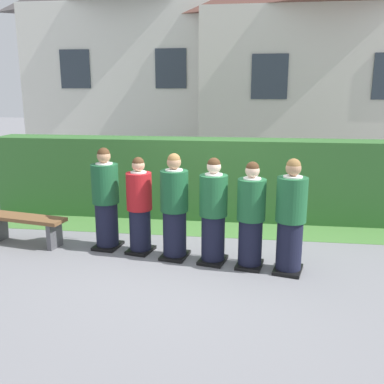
# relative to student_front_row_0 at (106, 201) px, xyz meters

# --- Properties ---
(ground_plane) EXTENTS (60.00, 60.00, 0.00)m
(ground_plane) POSITION_rel_student_front_row_0_xyz_m (1.43, -0.31, -0.78)
(ground_plane) COLOR slate
(student_front_row_0) EXTENTS (0.45, 0.55, 1.64)m
(student_front_row_0) POSITION_rel_student_front_row_0_xyz_m (0.00, 0.00, 0.00)
(student_front_row_0) COLOR black
(student_front_row_0) RESTS_ON ground
(student_in_red_blazer) EXTENTS (0.44, 0.50, 1.52)m
(student_in_red_blazer) POSITION_rel_student_front_row_0_xyz_m (0.58, -0.12, -0.06)
(student_in_red_blazer) COLOR black
(student_in_red_blazer) RESTS_ON ground
(student_front_row_2) EXTENTS (0.45, 0.52, 1.61)m
(student_front_row_2) POSITION_rel_student_front_row_0_xyz_m (1.16, -0.27, -0.01)
(student_front_row_2) COLOR black
(student_front_row_2) RESTS_ON ground
(student_front_row_3) EXTENTS (0.45, 0.52, 1.58)m
(student_front_row_3) POSITION_rel_student_front_row_0_xyz_m (1.75, -0.37, -0.03)
(student_front_row_3) COLOR black
(student_front_row_3) RESTS_ON ground
(student_front_row_4) EXTENTS (0.43, 0.52, 1.55)m
(student_front_row_4) POSITION_rel_student_front_row_0_xyz_m (2.30, -0.48, -0.04)
(student_front_row_4) COLOR black
(student_front_row_4) RESTS_ON ground
(student_front_row_5) EXTENTS (0.47, 0.55, 1.62)m
(student_front_row_5) POSITION_rel_student_front_row_0_xyz_m (2.84, -0.58, -0.01)
(student_front_row_5) COLOR black
(student_front_row_5) RESTS_ON ground
(hedge) EXTENTS (8.54, 0.70, 1.58)m
(hedge) POSITION_rel_student_front_row_0_xyz_m (1.43, 1.95, 0.01)
(hedge) COLOR #33662D
(hedge) RESTS_ON ground
(school_building_main) EXTENTS (6.89, 3.86, 6.48)m
(school_building_main) POSITION_rel_student_front_row_0_xyz_m (4.16, 6.73, 2.55)
(school_building_main) COLOR beige
(school_building_main) RESTS_ON ground
(school_building_annex) EXTENTS (6.72, 3.47, 6.86)m
(school_building_annex) POSITION_rel_student_front_row_0_xyz_m (-1.46, 7.82, 2.74)
(school_building_annex) COLOR silver
(school_building_annex) RESTS_ON ground
(wooden_bench) EXTENTS (1.44, 0.62, 0.48)m
(wooden_bench) POSITION_rel_student_front_row_0_xyz_m (-1.39, -0.03, -0.43)
(wooden_bench) COLOR brown
(wooden_bench) RESTS_ON ground
(lawn_strip) EXTENTS (8.54, 0.90, 0.01)m
(lawn_strip) POSITION_rel_student_front_row_0_xyz_m (1.43, 1.15, -0.78)
(lawn_strip) COLOR #477A38
(lawn_strip) RESTS_ON ground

